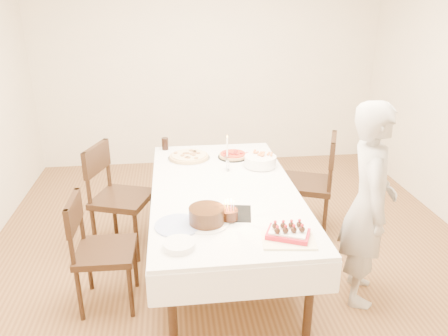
{
  "coord_description": "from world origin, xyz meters",
  "views": [
    {
      "loc": [
        -0.5,
        -3.26,
        2.19
      ],
      "look_at": [
        -0.12,
        -0.1,
        0.92
      ],
      "focal_mm": 35.0,
      "sensor_mm": 36.0,
      "label": 1
    }
  ],
  "objects": [
    {
      "name": "floor",
      "position": [
        0.0,
        0.0,
        0.0
      ],
      "size": [
        5.0,
        5.0,
        0.0
      ],
      "primitive_type": "plane",
      "color": "brown",
      "rests_on": "ground"
    },
    {
      "name": "wall_back",
      "position": [
        0.0,
        2.5,
        1.35
      ],
      "size": [
        4.5,
        0.04,
        2.7
      ],
      "primitive_type": "cube",
      "color": "beige",
      "rests_on": "floor"
    },
    {
      "name": "dining_table",
      "position": [
        -0.12,
        -0.1,
        0.38
      ],
      "size": [
        1.35,
        2.24,
        0.75
      ],
      "primitive_type": "cube",
      "rotation": [
        0.0,
        0.0,
        -0.1
      ],
      "color": "white",
      "rests_on": "floor"
    },
    {
      "name": "chair_right_savory",
      "position": [
        0.74,
        0.43,
        0.5
      ],
      "size": [
        0.67,
        0.67,
        1.0
      ],
      "primitive_type": null,
      "rotation": [
        0.0,
        0.0,
        -0.38
      ],
      "color": "black",
      "rests_on": "floor"
    },
    {
      "name": "chair_left_savory",
      "position": [
        -0.98,
        0.33,
        0.49
      ],
      "size": [
        0.65,
        0.65,
        0.99
      ],
      "primitive_type": null,
      "rotation": [
        0.0,
        0.0,
        2.8
      ],
      "color": "black",
      "rests_on": "floor"
    },
    {
      "name": "chair_left_dessert",
      "position": [
        -1.03,
        -0.45,
        0.45
      ],
      "size": [
        0.47,
        0.47,
        0.89
      ],
      "primitive_type": null,
      "rotation": [
        0.0,
        0.0,
        3.12
      ],
      "color": "black",
      "rests_on": "floor"
    },
    {
      "name": "person",
      "position": [
        0.88,
        -0.58,
        0.77
      ],
      "size": [
        0.51,
        0.64,
        1.54
      ],
      "primitive_type": "imported",
      "rotation": [
        0.0,
        0.0,
        1.28
      ],
      "color": "#AEAAA4",
      "rests_on": "floor"
    },
    {
      "name": "pizza_white",
      "position": [
        -0.37,
        0.59,
        0.77
      ],
      "size": [
        0.49,
        0.49,
        0.04
      ],
      "primitive_type": "cylinder",
      "rotation": [
        0.0,
        0.0,
        0.27
      ],
      "color": "beige",
      "rests_on": "dining_table"
    },
    {
      "name": "pizza_pepperoni",
      "position": [
        0.05,
        0.58,
        0.77
      ],
      "size": [
        0.31,
        0.31,
        0.04
      ],
      "primitive_type": "cylinder",
      "rotation": [
        0.0,
        0.0,
        -0.09
      ],
      "color": "red",
      "rests_on": "dining_table"
    },
    {
      "name": "red_placemat",
      "position": [
        0.27,
        0.57,
        0.75
      ],
      "size": [
        0.27,
        0.27,
        0.01
      ],
      "primitive_type": "cube",
      "rotation": [
        0.0,
        0.0,
        0.04
      ],
      "color": "#B21E1E",
      "rests_on": "dining_table"
    },
    {
      "name": "pasta_bowl",
      "position": [
        0.26,
        0.32,
        0.8
      ],
      "size": [
        0.35,
        0.35,
        0.09
      ],
      "primitive_type": "cylinder",
      "rotation": [
        0.0,
        0.0,
        0.26
      ],
      "color": "white",
      "rests_on": "dining_table"
    },
    {
      "name": "taper_candle",
      "position": [
        -0.02,
        0.49,
        0.88
      ],
      "size": [
        0.07,
        0.07,
        0.26
      ],
      "primitive_type": "cylinder",
      "rotation": [
        0.0,
        0.0,
        -0.39
      ],
      "color": "white",
      "rests_on": "dining_table"
    },
    {
      "name": "shaker_pair",
      "position": [
        -0.04,
        0.25,
        0.79
      ],
      "size": [
        0.09,
        0.09,
        0.08
      ],
      "primitive_type": null,
      "rotation": [
        0.0,
        0.0,
        -0.18
      ],
      "color": "white",
      "rests_on": "dining_table"
    },
    {
      "name": "cola_glass",
      "position": [
        -0.59,
        0.88,
        0.81
      ],
      "size": [
        0.08,
        0.08,
        0.12
      ],
      "primitive_type": "cylinder",
      "rotation": [
        0.0,
        0.0,
        -0.31
      ],
      "color": "black",
      "rests_on": "dining_table"
    },
    {
      "name": "layer_cake",
      "position": [
        -0.31,
        -0.67,
        0.81
      ],
      "size": [
        0.31,
        0.31,
        0.12
      ],
      "primitive_type": "cylinder",
      "rotation": [
        0.0,
        0.0,
        -0.03
      ],
      "color": "black",
      "rests_on": "dining_table"
    },
    {
      "name": "cake_board",
      "position": [
        -0.11,
        -0.55,
        0.75
      ],
      "size": [
        0.29,
        0.29,
        0.01
      ],
      "primitive_type": "cube",
      "rotation": [
        0.0,
        0.0,
        -0.17
      ],
      "color": "black",
      "rests_on": "dining_table"
    },
    {
      "name": "birthday_cake",
      "position": [
        -0.15,
        -0.64,
        0.83
      ],
      "size": [
        0.13,
        0.13,
        0.13
      ],
      "primitive_type": "cylinder",
      "rotation": [
        0.0,
        0.0,
        -0.13
      ],
      "color": "#33150D",
      "rests_on": "dining_table"
    },
    {
      "name": "strawberry_box",
      "position": [
        0.19,
        -0.92,
        0.78
      ],
      "size": [
        0.31,
        0.27,
        0.07
      ],
      "primitive_type": null,
      "rotation": [
        0.0,
        0.0,
        -0.42
      ],
      "color": "#B11423",
      "rests_on": "dining_table"
    },
    {
      "name": "box_lid",
      "position": [
        0.19,
        -0.96,
        0.75
      ],
      "size": [
        0.35,
        0.26,
        0.03
      ],
      "primitive_type": "cube",
      "rotation": [
        0.0,
        0.0,
        -0.13
      ],
      "color": "beige",
      "rests_on": "dining_table"
    },
    {
      "name": "plate_stack",
      "position": [
        -0.5,
        -0.95,
        0.77
      ],
      "size": [
        0.23,
        0.23,
        0.04
      ],
      "primitive_type": "cylinder",
      "rotation": [
        0.0,
        0.0,
        -0.15
      ],
      "color": "white",
      "rests_on": "dining_table"
    },
    {
      "name": "china_plate",
      "position": [
        -0.5,
        -0.68,
        0.76
      ],
      "size": [
        0.39,
        0.39,
        0.01
      ],
      "primitive_type": "cylinder",
      "rotation": [
        0.0,
        0.0,
        -0.28
      ],
      "color": "white",
      "rests_on": "dining_table"
    }
  ]
}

